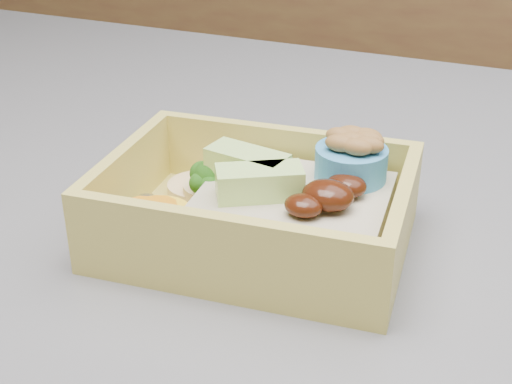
% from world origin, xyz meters
% --- Properties ---
extents(bento_box, '(0.22, 0.17, 0.08)m').
position_xyz_m(bento_box, '(0.08, -0.14, 0.95)').
color(bento_box, '#CEBD55').
rests_on(bento_box, island).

